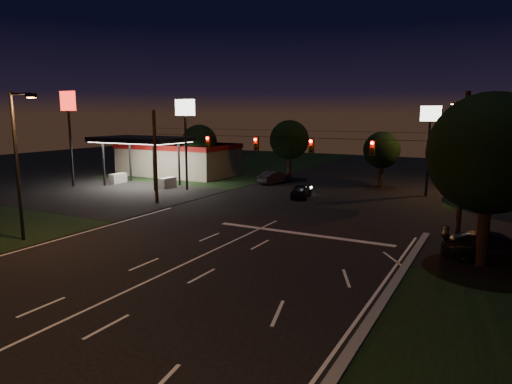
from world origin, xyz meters
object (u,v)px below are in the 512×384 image
Objects in this scene: utility_pole_right at (457,239)px; car_cross at (496,248)px; tree_right_near at (490,155)px; car_oncoming_b at (275,177)px; car_oncoming_a at (301,191)px.

car_cross is at bearing -62.38° from utility_pole_right.
tree_right_near is (1.53, -4.83, 5.68)m from utility_pole_right.
tree_right_near is 4.99m from car_cross.
car_cross reaches higher than car_oncoming_b.
car_oncoming_a is (-14.02, 8.41, 0.64)m from utility_pole_right.
car_cross is (16.18, -12.54, 0.13)m from car_oncoming_a.
car_oncoming_a is 0.88× the size of car_oncoming_b.
tree_right_near is at bearing 134.14° from car_cross.
car_oncoming_b is (-21.53, 19.99, -4.97)m from tree_right_near.
tree_right_near is at bearing -72.47° from utility_pole_right.
car_oncoming_a is at bearing 149.03° from utility_pole_right.
car_oncoming_a is at bearing 147.70° from car_oncoming_b.
utility_pole_right reaches higher than car_cross.
car_cross is at bearing 130.34° from car_oncoming_a.
utility_pole_right is 25.10m from car_oncoming_b.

